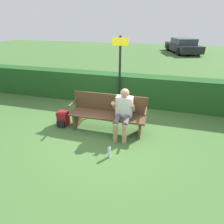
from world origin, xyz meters
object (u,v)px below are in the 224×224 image
at_px(person_seated, 123,111).
at_px(parked_car, 183,46).
at_px(backpack, 63,119).
at_px(water_bottle, 109,152).
at_px(park_bench, 108,113).
at_px(signpost, 120,69).

bearing_deg(person_seated, parked_car, 78.91).
bearing_deg(parked_car, backpack, 144.61).
bearing_deg(water_bottle, parked_car, 79.22).
distance_m(park_bench, parked_car, 14.10).
height_order(park_bench, person_seated, person_seated).
bearing_deg(signpost, backpack, -130.02).
height_order(person_seated, backpack, person_seated).
bearing_deg(backpack, park_bench, 6.09).
xyz_separation_m(backpack, signpost, (1.27, 1.52, 1.11)).
xyz_separation_m(signpost, parked_car, (3.15, 12.36, -0.71)).
height_order(backpack, signpost, signpost).
bearing_deg(person_seated, backpack, 179.76).
xyz_separation_m(backpack, water_bottle, (1.60, -0.96, -0.06)).
distance_m(park_bench, backpack, 1.32).
relative_size(water_bottle, parked_car, 0.06).
bearing_deg(parked_car, water_bottle, 151.53).
bearing_deg(signpost, parked_car, 75.69).
relative_size(backpack, signpost, 0.18).
height_order(park_bench, water_bottle, park_bench).
bearing_deg(signpost, park_bench, -89.92).
bearing_deg(person_seated, signpost, 105.79).
xyz_separation_m(park_bench, backpack, (-1.28, -0.14, -0.29)).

